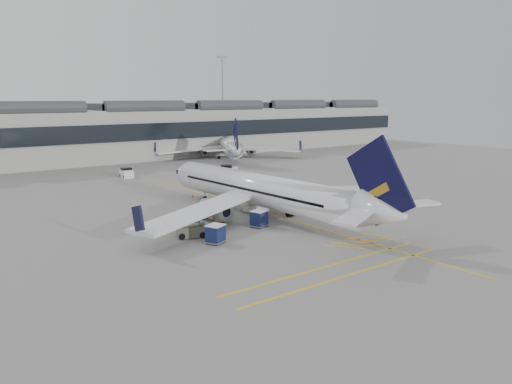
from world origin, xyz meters
TOP-DOWN VIEW (x-y plane):
  - ground at (0.00, 0.00)m, footprint 220.00×220.00m
  - terminal at (0.00, 71.93)m, footprint 200.00×20.45m
  - light_masts at (-1.67, 86.00)m, footprint 113.00×0.60m
  - apron_markings at (10.00, 10.00)m, footprint 0.25×60.00m
  - airliner_main at (8.29, 6.79)m, footprint 36.07×39.47m
  - airliner_far at (37.43, 57.33)m, footprint 30.17×33.28m
  - belt_loader at (10.25, 10.25)m, footprint 5.30×2.53m
  - baggage_cart_a at (2.22, 10.79)m, footprint 1.82×1.64m
  - baggage_cart_b at (5.14, 3.53)m, footprint 2.06×1.86m
  - baggage_cart_c at (-0.76, 7.70)m, footprint 1.85×1.64m
  - baggage_cart_d at (-1.89, 1.19)m, footprint 2.16×2.01m
  - ramp_agent_a at (2.52, 8.33)m, footprint 0.73×0.67m
  - ramp_agent_b at (2.99, 7.56)m, footprint 0.89×0.77m
  - pushback_tug at (-2.60, 4.54)m, footprint 3.31×2.72m
  - safety_cone_nose at (7.65, 22.05)m, footprint 0.34×0.34m
  - safety_cone_engine at (12.80, 9.15)m, footprint 0.37×0.37m
  - service_van_mid at (7.31, 44.41)m, footprint 2.07×3.56m
  - service_van_right at (22.01, 35.06)m, footprint 4.43×3.98m

SIDE VIEW (x-z plane):
  - ground at x=0.00m, z-range 0.00..0.00m
  - apron_markings at x=10.00m, z-range 0.00..0.01m
  - safety_cone_nose at x=7.65m, z-range 0.00..0.48m
  - safety_cone_engine at x=12.80m, z-range 0.00..0.51m
  - belt_loader at x=10.25m, z-range -0.44..1.66m
  - pushback_tug at x=-2.60m, z-range -0.09..1.52m
  - service_van_mid at x=7.31m, z-range -0.09..1.65m
  - ramp_agent_b at x=2.99m, z-range 0.00..1.56m
  - ramp_agent_a at x=2.52m, z-range 0.00..1.68m
  - baggage_cart_a at x=2.22m, z-range 0.06..1.66m
  - baggage_cart_c at x=-0.76m, z-range 0.06..1.73m
  - service_van_right at x=22.01m, z-range -0.11..1.95m
  - baggage_cart_b at x=5.14m, z-range 0.06..1.88m
  - baggage_cart_d at x=-1.89m, z-range 0.06..1.88m
  - airliner_far at x=37.43m, z-range -2.01..7.73m
  - airliner_main at x=8.29m, z-range -2.16..8.32m
  - terminal at x=0.00m, z-range -0.06..12.34m
  - light_masts at x=-1.67m, z-range 1.77..27.22m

